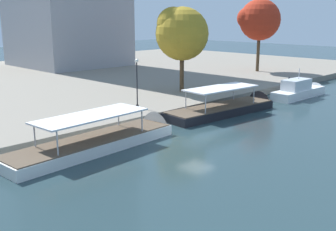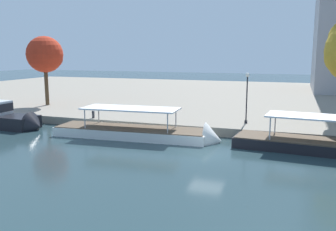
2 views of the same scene
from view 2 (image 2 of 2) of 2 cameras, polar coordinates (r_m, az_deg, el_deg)
ground_plane at (r=27.27m, az=6.01°, el=-6.13°), size 220.00×220.00×0.00m
dock_promenade at (r=59.86m, az=13.55°, el=2.75°), size 120.00×55.00×0.82m
tour_boat_1 at (r=32.38m, az=-3.78°, el=-2.99°), size 15.15×4.18×3.98m
tour_boat_2 at (r=30.18m, az=24.69°, el=-4.87°), size 14.11×4.41×4.08m
mooring_bollard_1 at (r=38.29m, az=-11.58°, el=0.23°), size 0.29×0.29×0.77m
lamp_post at (r=35.17m, az=12.20°, el=3.31°), size 0.37×0.37×4.79m
tree_1 at (r=48.95m, az=-18.43°, el=8.88°), size 4.55×4.55×8.70m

